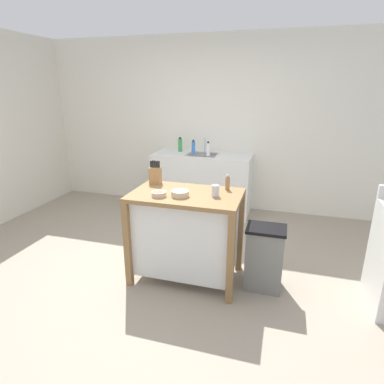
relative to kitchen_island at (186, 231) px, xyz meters
The scene contains 14 objects.
ground_plane 0.55m from the kitchen_island, 162.40° to the right, with size 6.51×6.51×0.00m, color gray.
wall_back 2.33m from the kitchen_island, 95.55° to the left, with size 5.51×0.10×2.60m, color silver.
kitchen_island is the anchor object (origin of this frame).
knife_block 0.67m from the kitchen_island, 151.04° to the left, with size 0.11×0.09×0.24m.
bowl_stoneware_deep 0.44m from the kitchen_island, 105.24° to the right, with size 0.16×0.16×0.05m.
bowl_ceramic_wide 0.49m from the kitchen_island, 143.81° to the right, with size 0.14×0.14×0.05m.
drinking_cup 0.53m from the kitchen_island, ahead, with size 0.07×0.07×0.11m.
pepper_grinder 0.63m from the kitchen_island, 32.28° to the left, with size 0.04×0.04×0.15m.
trash_bin 0.78m from the kitchen_island, ahead, with size 0.36×0.28×0.63m.
sink_counter 1.86m from the kitchen_island, 99.77° to the left, with size 1.46×0.60×0.90m.
sink_faucet 2.06m from the kitchen_island, 99.09° to the left, with size 0.02×0.02×0.22m.
bottle_hand_soap 2.10m from the kitchen_island, 109.86° to the left, with size 0.06×0.06×0.22m.
bottle_spray_cleaner 1.83m from the kitchen_island, 96.75° to the left, with size 0.05×0.05×0.20m.
bottle_dish_soap 1.90m from the kitchen_island, 103.94° to the left, with size 0.05×0.05×0.21m.
Camera 1 is at (1.07, -2.66, 1.85)m, focal length 29.84 mm.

